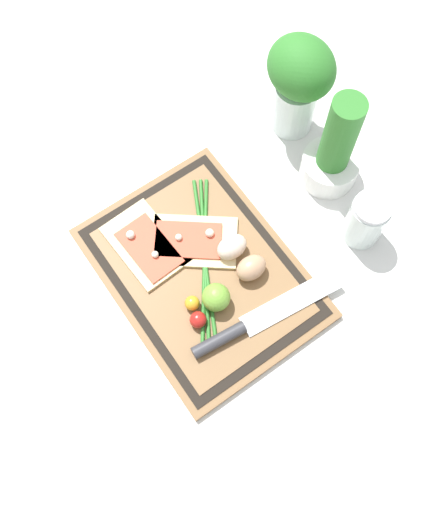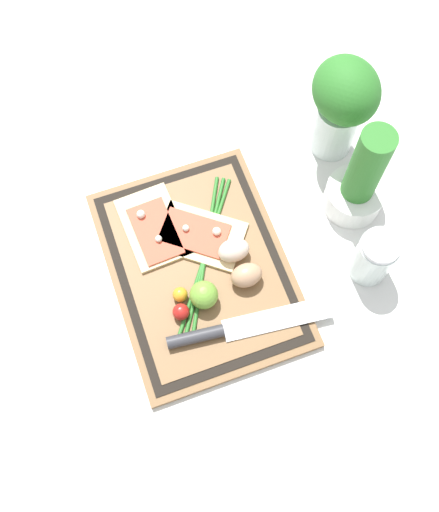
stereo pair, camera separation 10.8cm
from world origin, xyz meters
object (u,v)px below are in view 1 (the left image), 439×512
Objects in this scene: egg_pink at (232,248)px; herb_glass at (299,81)px; lime at (216,297)px; cherry_tomato_yellow at (192,303)px; knife at (243,327)px; cherry_tomato_red at (198,320)px; sauce_jar at (365,222)px; egg_brown at (251,268)px; herb_pot at (334,153)px; pizza_slice_far at (193,241)px; pizza_slice_near at (146,245)px.

herb_glass is at bearing 121.97° from egg_pink.
cherry_tomato_yellow is (-0.02, -0.04, -0.01)m from lime.
knife is 0.08m from cherry_tomato_red.
egg_pink is 2.16× the size of cherry_tomato_yellow.
sauce_jar reaches higher than cherry_tomato_red.
egg_brown is 0.13m from cherry_tomato_red.
egg_brown is at bearing 86.02° from cherry_tomato_yellow.
lime is (-0.07, -0.01, 0.02)m from knife.
pizza_slice_far is at bearing -95.14° from herb_pot.
cherry_tomato_red reaches higher than cherry_tomato_yellow.
pizza_slice_near is 0.18m from cherry_tomato_red.
knife is at bearing 13.32° from pizza_slice_near.
knife is (0.23, 0.05, 0.00)m from pizza_slice_near.
herb_glass is at bearing 131.37° from knife.
knife is 1.32× the size of herb_glass.
herb_pot is (0.03, 0.30, 0.06)m from pizza_slice_far.
pizza_slice_near is 0.24m from knife.
herb_pot is at bearing 96.99° from egg_pink.
pizza_slice_near is at bearing -140.19° from egg_brown.
pizza_slice_near is 0.72× the size of herb_glass.
pizza_slice_far is 3.21× the size of egg_brown.
lime is (0.06, -0.08, 0.00)m from egg_pink.
pizza_slice_near is 2.82× the size of egg_brown.
cherry_tomato_red is at bearing -58.50° from herb_glass.
sauce_jar is at bearing 82.41° from lime.
sauce_jar is 0.29m from herb_glass.
knife is 5.15× the size of egg_pink.
egg_pink is at bearing 110.09° from cherry_tomato_yellow.
egg_brown is at bearing 5.03° from egg_pink.
egg_pink is (0.06, 0.05, 0.02)m from pizza_slice_far.
cherry_tomato_yellow is 0.38m from herb_pot.
egg_pink is 0.13m from cherry_tomato_yellow.
herb_pot reaches higher than cherry_tomato_yellow.
herb_pot is (-0.16, 0.32, 0.06)m from knife.
cherry_tomato_yellow is 0.12× the size of herb_pot.
cherry_tomato_yellow is at bearing -93.98° from egg_brown.
egg_brown reaches higher than cherry_tomato_red.
knife is 0.15m from egg_pink.
cherry_tomato_yellow is (0.04, -0.12, -0.01)m from egg_pink.
egg_brown reaches higher than knife.
knife is at bearing 29.76° from cherry_tomato_yellow.
cherry_tomato_red is at bearing -133.36° from knife.
knife is at bearing -6.54° from pizza_slice_far.
cherry_tomato_yellow is at bearing 164.35° from cherry_tomato_red.
pizza_slice_near is at bearing -100.56° from herb_pot.
egg_pink is at bearing -114.43° from sauce_jar.
pizza_slice_near is 0.14m from cherry_tomato_yellow.
sauce_jar is at bearing 59.67° from pizza_slice_near.
cherry_tomato_yellow is 0.23× the size of sauce_jar.
cherry_tomato_yellow is 0.35m from sauce_jar.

